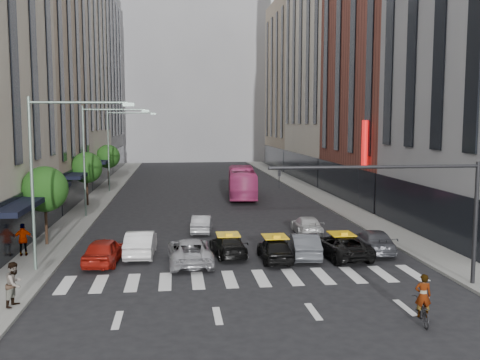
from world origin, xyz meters
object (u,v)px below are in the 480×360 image
object	(u,v)px
streetlamp_near	(50,160)
car_red	(104,251)
taxi_center	(275,249)
streetlamp_far	(117,140)
car_white_front	(141,243)
bus	(242,182)
taxi_left	(228,245)
motorcycle	(422,311)
streetlamp_mid	(96,146)
pedestrian_near	(14,284)
pedestrian_far	(23,240)

from	to	relation	value
streetlamp_near	car_red	xyz separation A→B (m)	(2.41, 1.24, -5.17)
taxi_center	car_red	bearing A→B (deg)	-2.86
streetlamp_near	streetlamp_far	xyz separation A→B (m)	(0.00, 32.00, 0.00)
car_white_front	streetlamp_far	bearing A→B (deg)	-79.33
bus	taxi_left	bearing A→B (deg)	86.17
streetlamp_far	motorcycle	world-z (taller)	streetlamp_far
streetlamp_far	motorcycle	bearing A→B (deg)	-68.87
streetlamp_mid	streetlamp_far	xyz separation A→B (m)	(0.00, 16.00, 0.00)
taxi_left	pedestrian_near	xyz separation A→B (m)	(-9.79, -7.98, 0.47)
streetlamp_mid	pedestrian_near	size ratio (longest dim) A/B	4.77
bus	car_white_front	bearing A→B (deg)	74.39
streetlamp_mid	pedestrian_near	world-z (taller)	streetlamp_mid
pedestrian_far	motorcycle	bearing A→B (deg)	136.23
streetlamp_mid	streetlamp_far	size ratio (longest dim) A/B	1.00
streetlamp_near	car_white_front	bearing A→B (deg)	33.32
car_red	streetlamp_mid	bearing A→B (deg)	-74.77
streetlamp_near	car_red	world-z (taller)	streetlamp_near
streetlamp_far	streetlamp_mid	bearing A→B (deg)	-90.00
taxi_left	pedestrian_near	bearing A→B (deg)	33.87
streetlamp_near	streetlamp_mid	bearing A→B (deg)	90.00
motorcycle	car_red	bearing A→B (deg)	-25.68
bus	pedestrian_far	size ratio (longest dim) A/B	5.95
streetlamp_mid	pedestrian_far	distance (m)	14.01
car_red	car_white_front	xyz separation A→B (m)	(1.92, 1.60, 0.02)
streetlamp_mid	pedestrian_near	xyz separation A→B (m)	(-0.36, -21.72, -4.81)
bus	taxi_center	bearing A→B (deg)	92.25
streetlamp_far	pedestrian_far	distance (m)	29.43
streetlamp_near	pedestrian_far	distance (m)	6.17
car_white_front	bus	xyz separation A→B (m)	(8.93, 23.51, 0.82)
streetlamp_far	taxi_center	distance (m)	33.90
streetlamp_near	streetlamp_mid	distance (m)	16.00
taxi_left	taxi_center	size ratio (longest dim) A/B	1.05
car_red	pedestrian_far	bearing A→B (deg)	-14.82
car_white_front	bus	bearing A→B (deg)	-108.60
streetlamp_far	pedestrian_near	bearing A→B (deg)	-90.54
car_white_front	motorcycle	xyz separation A→B (m)	(11.62, -12.11, -0.27)
streetlamp_far	bus	distance (m)	15.05
streetlamp_mid	taxi_center	xyz separation A→B (m)	(11.94, -15.30, -5.21)
taxi_center	motorcycle	xyz separation A→B (m)	(4.01, -9.97, -0.21)
streetlamp_mid	bus	distance (m)	17.38
streetlamp_far	pedestrian_far	bearing A→B (deg)	-94.67
streetlamp_far	pedestrian_far	world-z (taller)	streetlamp_far
motorcycle	pedestrian_far	distance (m)	22.09
car_red	car_white_front	world-z (taller)	car_white_front
taxi_center	motorcycle	distance (m)	10.74
streetlamp_mid	bus	xyz separation A→B (m)	(13.27, 10.35, -4.33)
motorcycle	pedestrian_near	size ratio (longest dim) A/B	0.98
taxi_left	car_white_front	bearing A→B (deg)	-11.84
motorcycle	taxi_left	bearing A→B (deg)	-48.38
taxi_left	streetlamp_far	bearing A→B (deg)	-77.71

